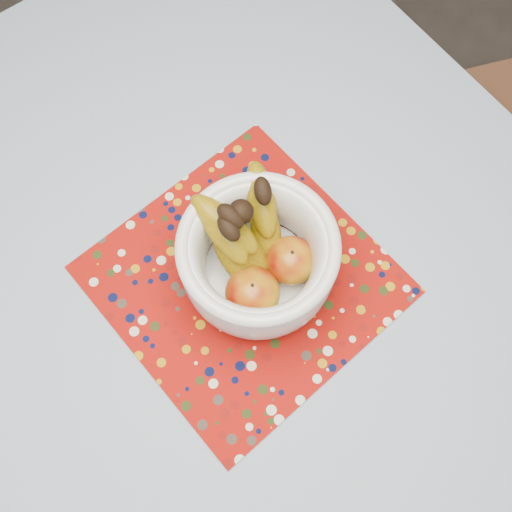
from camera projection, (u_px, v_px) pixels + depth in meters
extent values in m
plane|color=#2D2826|center=(211.00, 369.00, 1.67)|extent=(4.00, 4.00, 0.00)
cube|color=brown|center=(179.00, 292.00, 0.98)|extent=(1.20, 1.20, 0.04)
cylinder|color=brown|center=(248.00, 67.00, 1.60)|extent=(0.06, 0.06, 0.71)
cylinder|color=brown|center=(474.00, 220.00, 1.62)|extent=(0.03, 0.03, 0.37)
cylinder|color=brown|center=(434.00, 130.00, 1.72)|extent=(0.03, 0.03, 0.37)
cube|color=slate|center=(177.00, 287.00, 0.96)|extent=(1.32, 1.32, 0.01)
cube|color=maroon|center=(244.00, 279.00, 0.96)|extent=(0.44, 0.44, 0.00)
cylinder|color=silver|center=(258.00, 275.00, 0.95)|extent=(0.12, 0.12, 0.01)
cylinder|color=silver|center=(258.00, 273.00, 0.94)|extent=(0.17, 0.17, 0.01)
torus|color=silver|center=(258.00, 246.00, 0.83)|extent=(0.23, 0.23, 0.02)
ellipsoid|color=#6F0E04|center=(253.00, 293.00, 0.88)|extent=(0.08, 0.08, 0.07)
ellipsoid|color=#6F0E04|center=(291.00, 261.00, 0.90)|extent=(0.08, 0.08, 0.07)
sphere|color=black|center=(241.00, 212.00, 0.82)|extent=(0.04, 0.04, 0.04)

